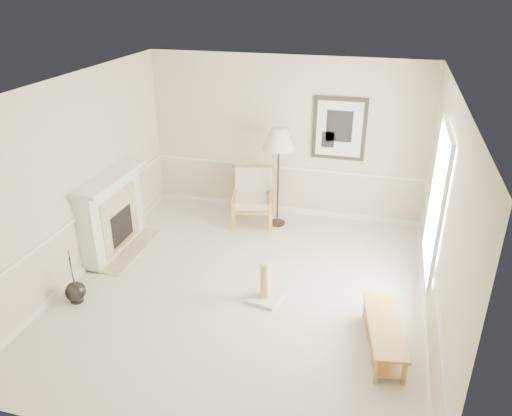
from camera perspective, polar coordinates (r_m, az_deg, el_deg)
The scene contains 8 objects.
ground at distance 7.26m, azimuth -1.49°, elevation -9.38°, with size 5.50×5.50×0.00m, color silver.
room at distance 6.42m, azimuth -0.30°, elevation 4.67°, with size 5.04×5.54×2.92m.
fireplace at distance 8.29m, azimuth -16.07°, elevation -0.67°, with size 0.64×1.64×1.31m.
floor_vase at distance 7.38m, azimuth -19.91°, elevation -9.02°, with size 0.28×0.28×0.83m.
armchair at distance 8.98m, azimuth -0.33°, elevation 1.61°, with size 0.89×0.93×0.98m.
floor_lamp at distance 8.49m, azimuth 2.63°, elevation 7.60°, with size 0.57×0.57×1.78m.
bench at distance 6.32m, azimuth 14.38°, elevation -13.52°, with size 0.60×1.34×0.37m.
scratching_post at distance 6.97m, azimuth 1.03°, elevation -9.10°, with size 0.51×0.51×0.61m.
Camera 1 is at (1.73, -5.72, 4.12)m, focal length 35.00 mm.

